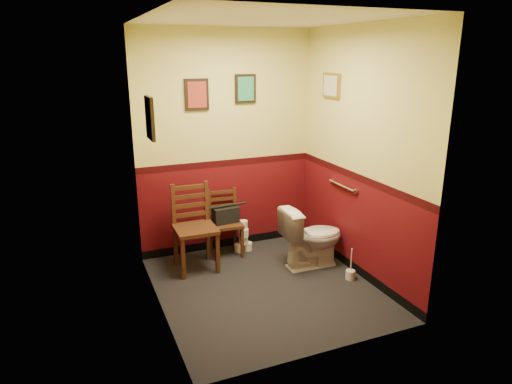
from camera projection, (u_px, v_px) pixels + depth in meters
floor at (265, 288)px, 4.87m from camera, size 2.20×2.40×0.00m
ceiling at (267, 19)px, 4.10m from camera, size 2.20×2.40×0.00m
wall_back at (226, 144)px, 5.55m from camera, size 2.20×0.00×2.70m
wall_front at (330, 199)px, 3.42m from camera, size 2.20×0.00×2.70m
wall_left at (153, 176)px, 4.08m from camera, size 0.00×2.40×2.70m
wall_right at (359, 156)px, 4.89m from camera, size 0.00×2.40×2.70m
grab_bar at (342, 186)px, 5.21m from camera, size 0.05×0.56×0.06m
framed_print_back_a at (197, 95)px, 5.23m from camera, size 0.28×0.04×0.36m
framed_print_back_b at (245, 89)px, 5.43m from camera, size 0.26×0.04×0.34m
framed_print_left at (150, 118)px, 4.03m from camera, size 0.04×0.30×0.38m
framed_print_right at (331, 86)px, 5.21m from camera, size 0.04×0.34×0.28m
toilet at (312, 237)px, 5.29m from camera, size 0.74×0.42×0.72m
toilet_brush at (350, 274)px, 5.05m from camera, size 0.10×0.10×0.37m
chair_left at (194, 228)px, 5.21m from camera, size 0.47×0.47×0.99m
chair_right at (225, 223)px, 5.62m from camera, size 0.40×0.40×0.81m
handbag at (226, 215)px, 5.55m from camera, size 0.32×0.18×0.23m
tp_stack at (243, 238)px, 5.74m from camera, size 0.23×0.14×0.41m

